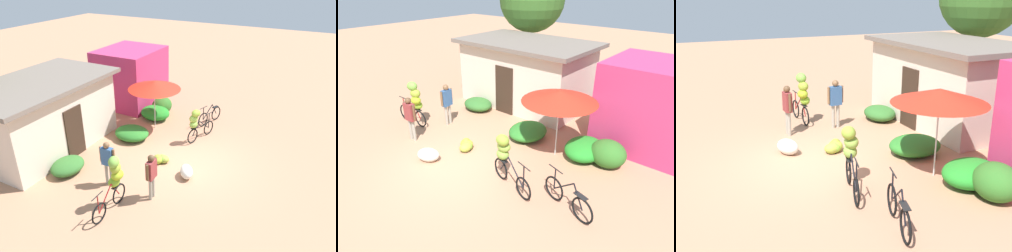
% 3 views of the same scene
% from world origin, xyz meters
% --- Properties ---
extents(ground_plane, '(60.00, 60.00, 0.00)m').
position_xyz_m(ground_plane, '(0.00, 0.00, 0.00)').
color(ground_plane, tan).
extents(building_low, '(5.74, 3.53, 2.80)m').
position_xyz_m(building_low, '(-1.50, 5.59, 1.42)').
color(building_low, beige).
rests_on(building_low, ground).
extents(hedge_bush_front_left, '(1.31, 1.05, 0.51)m').
position_xyz_m(hedge_bush_front_left, '(-2.57, 3.57, 0.26)').
color(hedge_bush_front_left, '#326A2B').
rests_on(hedge_bush_front_left, ground).
extents(hedge_bush_front_right, '(1.27, 1.49, 0.52)m').
position_xyz_m(hedge_bush_front_right, '(0.61, 2.91, 0.26)').
color(hedge_bush_front_right, '#2B7628').
rests_on(hedge_bush_front_right, ground).
extents(hedge_bush_mid, '(1.20, 1.42, 0.64)m').
position_xyz_m(hedge_bush_mid, '(2.78, 3.00, 0.32)').
color(hedge_bush_mid, '#248A28').
rests_on(hedge_bush_mid, ground).
extents(hedge_bush_by_door, '(1.10, 0.95, 0.86)m').
position_xyz_m(hedge_bush_by_door, '(3.52, 3.03, 0.43)').
color(hedge_bush_by_door, '#306C25').
rests_on(hedge_bush_by_door, ground).
extents(market_umbrella, '(2.31, 2.31, 2.22)m').
position_xyz_m(market_umbrella, '(1.98, 2.55, 2.04)').
color(market_umbrella, beige).
rests_on(market_umbrella, ground).
extents(bicycle_leftmost, '(1.66, 0.48, 1.79)m').
position_xyz_m(bicycle_leftmost, '(-3.28, 0.94, 1.04)').
color(bicycle_leftmost, black).
rests_on(bicycle_leftmost, ground).
extents(bicycle_near_pile, '(1.66, 0.63, 1.47)m').
position_xyz_m(bicycle_near_pile, '(1.68, 0.41, 0.88)').
color(bicycle_near_pile, black).
rests_on(bicycle_near_pile, ground).
extents(bicycle_center_loaded, '(1.60, 0.52, 0.95)m').
position_xyz_m(bicycle_center_loaded, '(3.58, 0.52, 0.36)').
color(bicycle_center_loaded, black).
rests_on(bicycle_center_loaded, ground).
extents(banana_pile_on_ground, '(0.64, 0.66, 0.35)m').
position_xyz_m(banana_pile_on_ground, '(-0.48, 0.92, 0.16)').
color(banana_pile_on_ground, olive).
rests_on(banana_pile_on_ground, ground).
extents(produce_sack, '(0.83, 0.73, 0.44)m').
position_xyz_m(produce_sack, '(-0.87, -0.34, 0.22)').
color(produce_sack, silver).
rests_on(produce_sack, ground).
extents(person_vendor, '(0.23, 0.58, 1.63)m').
position_xyz_m(person_vendor, '(-2.45, 1.81, 1.00)').
color(person_vendor, gray).
rests_on(person_vendor, ground).
extents(person_bystander, '(0.58, 0.21, 1.60)m').
position_xyz_m(person_bystander, '(-2.42, 0.16, 0.98)').
color(person_bystander, gray).
rests_on(person_bystander, ground).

